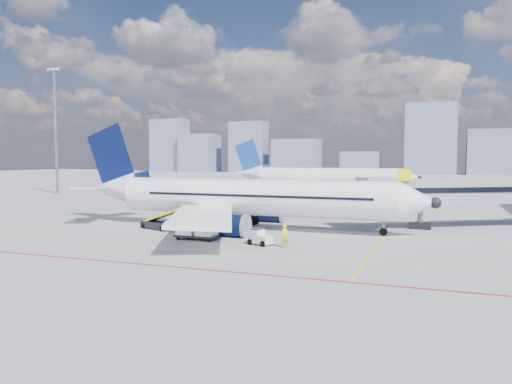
% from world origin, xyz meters
% --- Properties ---
extents(ground, '(420.00, 420.00, 0.00)m').
position_xyz_m(ground, '(0.00, 0.00, 0.00)').
color(ground, gray).
rests_on(ground, ground).
extents(apron_markings, '(90.00, 35.12, 0.01)m').
position_xyz_m(apron_markings, '(-0.58, -3.91, 0.01)').
color(apron_markings, yellow).
rests_on(apron_markings, ground).
extents(jet_bridge, '(23.55, 15.78, 6.30)m').
position_xyz_m(jet_bridge, '(23.51, 16.91, 3.74)').
color(jet_bridge, gray).
rests_on(jet_bridge, ground).
extents(floodlight_mast_nw, '(3.20, 0.61, 25.45)m').
position_xyz_m(floodlight_mast_nw, '(-55.00, 40.00, 13.59)').
color(floodlight_mast_nw, slate).
rests_on(floodlight_mast_nw, ground).
extents(distant_skyline, '(252.78, 15.60, 31.19)m').
position_xyz_m(distant_skyline, '(1.66, 190.00, 12.50)').
color(distant_skyline, slate).
rests_on(distant_skyline, ground).
extents(main_aircraft, '(39.54, 34.46, 11.52)m').
position_xyz_m(main_aircraft, '(-1.02, 7.05, 3.22)').
color(main_aircraft, white).
rests_on(main_aircraft, ground).
extents(second_aircraft, '(40.21, 35.04, 11.72)m').
position_xyz_m(second_aircraft, '(-5.00, 62.08, 3.22)').
color(second_aircraft, white).
rests_on(second_aircraft, ground).
extents(baggage_tug, '(2.28, 1.85, 1.39)m').
position_xyz_m(baggage_tug, '(4.53, -1.89, 0.67)').
color(baggage_tug, white).
rests_on(baggage_tug, ground).
extents(cargo_dolly, '(3.86, 1.73, 2.11)m').
position_xyz_m(cargo_dolly, '(-1.74, -1.34, 1.16)').
color(cargo_dolly, black).
rests_on(cargo_dolly, ground).
extents(belt_loader, '(6.00, 3.40, 2.45)m').
position_xyz_m(belt_loader, '(-8.33, 2.99, 0.63)').
color(belt_loader, black).
rests_on(belt_loader, ground).
extents(ramp_worker, '(0.78, 0.85, 1.95)m').
position_xyz_m(ramp_worker, '(6.93, -2.32, 0.98)').
color(ramp_worker, yellow).
rests_on(ramp_worker, ground).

